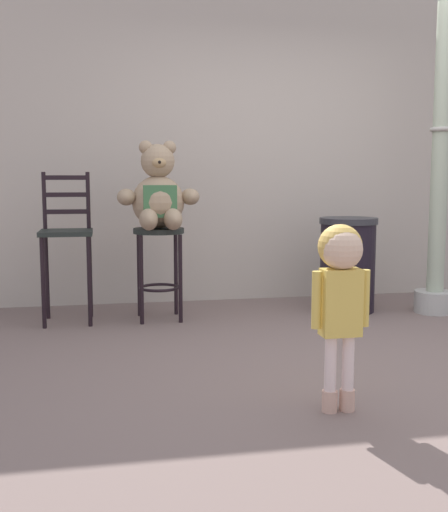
# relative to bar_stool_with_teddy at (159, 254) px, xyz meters

# --- Properties ---
(ground_plane) EXTENTS (24.00, 24.00, 0.00)m
(ground_plane) POSITION_rel_bar_stool_with_teddy_xyz_m (1.06, -1.38, -0.52)
(ground_plane) COLOR #735F59
(building_wall) EXTENTS (7.81, 0.30, 3.03)m
(building_wall) POSITION_rel_bar_stool_with_teddy_xyz_m (1.06, 0.84, 0.99)
(building_wall) COLOR #BAAD9F
(building_wall) RESTS_ON ground_plane
(bar_stool_with_teddy) EXTENTS (0.40, 0.40, 0.73)m
(bar_stool_with_teddy) POSITION_rel_bar_stool_with_teddy_xyz_m (0.00, 0.00, 0.00)
(bar_stool_with_teddy) COLOR black
(bar_stool_with_teddy) RESTS_ON ground_plane
(teddy_bear) EXTENTS (0.64, 0.57, 0.68)m
(teddy_bear) POSITION_rel_bar_stool_with_teddy_xyz_m (0.00, -0.03, 0.46)
(teddy_bear) COLOR tan
(teddy_bear) RESTS_ON bar_stool_with_teddy
(child_walking) EXTENTS (0.29, 0.23, 0.90)m
(child_walking) POSITION_rel_bar_stool_with_teddy_xyz_m (0.67, -2.14, 0.13)
(child_walking) COLOR #D3A48F
(child_walking) RESTS_ON ground_plane
(trash_bin) EXTENTS (0.48, 0.48, 0.79)m
(trash_bin) POSITION_rel_bar_stool_with_teddy_xyz_m (1.58, 0.01, -0.13)
(trash_bin) COLOR black
(trash_bin) RESTS_ON ground_plane
(lamppost) EXTENTS (0.33, 0.33, 2.59)m
(lamppost) POSITION_rel_bar_stool_with_teddy_xyz_m (2.28, -0.19, 0.49)
(lamppost) COLOR #AFACA5
(lamppost) RESTS_ON ground_plane
(bar_chair_empty) EXTENTS (0.40, 0.40, 1.16)m
(bar_chair_empty) POSITION_rel_bar_stool_with_teddy_xyz_m (-0.71, 0.05, 0.13)
(bar_chair_empty) COLOR black
(bar_chair_empty) RESTS_ON ground_plane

